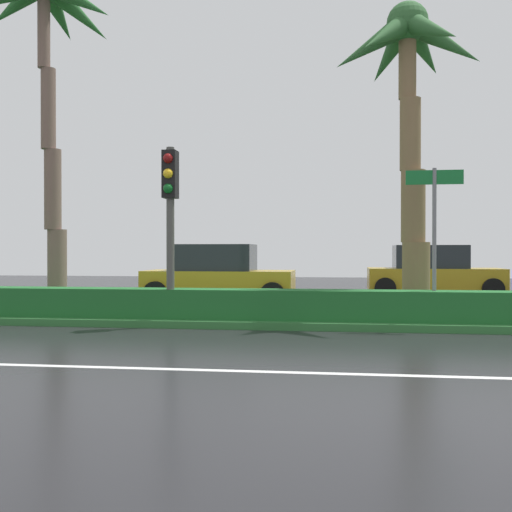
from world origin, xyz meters
The scene contains 10 objects.
ground_plane centered at (0.00, 9.00, -0.05)m, with size 90.00×42.00×0.10m, color black.
near_lane_divider_stripe centered at (0.00, 2.00, 0.00)m, with size 81.00×0.14×0.01m, color white.
median_strip centered at (0.00, 8.00, 0.07)m, with size 85.50×4.00×0.15m, color #2D6B33.
median_hedge centered at (0.00, 6.60, 0.45)m, with size 76.50×0.70×0.60m.
palm_tree_mid_left centered at (-8.54, 7.86, 6.71)m, with size 3.66×3.70×8.10m.
palm_tree_centre_left centered at (-0.22, 8.09, 5.24)m, with size 3.45×3.34×6.83m.
traffic_signal_median_left centered at (-5.11, 6.34, 2.54)m, with size 0.28×0.43×3.48m.
street_name_sign centered at (0.12, 6.67, 2.08)m, with size 1.10×0.08×3.00m.
car_in_traffic_leading centered at (-5.24, 11.81, 0.83)m, with size 4.30×2.02×1.72m.
car_in_traffic_second centered at (1.32, 15.14, 0.83)m, with size 4.30×2.02×1.72m.
Camera 1 is at (-1.69, -5.66, 1.53)m, focal length 42.98 mm.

